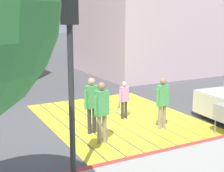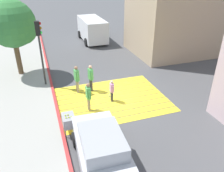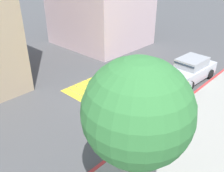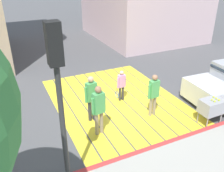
# 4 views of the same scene
# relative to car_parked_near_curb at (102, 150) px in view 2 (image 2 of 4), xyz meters

# --- Properties ---
(ground_plane) EXTENTS (120.00, 120.00, 0.00)m
(ground_plane) POSITION_rel_car_parked_near_curb_xyz_m (2.00, 4.66, -0.73)
(ground_plane) COLOR #4C4C4F
(crosswalk_stripes) EXTENTS (6.40, 4.90, 0.01)m
(crosswalk_stripes) POSITION_rel_car_parked_near_curb_xyz_m (2.00, 4.66, -0.73)
(crosswalk_stripes) COLOR yellow
(crosswalk_stripes) RESTS_ON ground
(sidewalk_west) EXTENTS (4.80, 40.00, 0.12)m
(sidewalk_west) POSITION_rel_car_parked_near_curb_xyz_m (-3.60, 4.66, -0.67)
(sidewalk_west) COLOR #9E9B93
(sidewalk_west) RESTS_ON ground
(curb_painted) EXTENTS (0.16, 40.00, 0.13)m
(curb_painted) POSITION_rel_car_parked_near_curb_xyz_m (-1.25, 4.66, -0.67)
(curb_painted) COLOR #BC3333
(curb_painted) RESTS_ON ground
(car_parked_near_curb) EXTENTS (2.16, 4.39, 1.57)m
(car_parked_near_curb) POSITION_rel_car_parked_near_curb_xyz_m (0.00, 0.00, 0.00)
(car_parked_near_curb) COLOR silver
(car_parked_near_curb) RESTS_ON ground
(van_down_street) EXTENTS (2.36, 5.20, 2.35)m
(van_down_street) POSITION_rel_car_parked_near_curb_xyz_m (4.00, 16.95, 0.54)
(van_down_street) COLOR silver
(van_down_street) RESTS_ON ground
(traffic_light_corner) EXTENTS (0.39, 0.28, 4.24)m
(traffic_light_corner) POSITION_rel_car_parked_near_curb_xyz_m (-1.58, 7.75, 2.30)
(traffic_light_corner) COLOR #2D2D2D
(traffic_light_corner) RESTS_ON ground
(street_tree) EXTENTS (3.20, 3.20, 5.32)m
(street_tree) POSITION_rel_car_parked_near_curb_xyz_m (-3.06, 10.09, 2.90)
(street_tree) COLOR brown
(street_tree) RESTS_ON ground
(tennis_ball_cart) EXTENTS (0.56, 0.80, 1.02)m
(tennis_ball_cart) POSITION_rel_car_parked_near_curb_xyz_m (-0.90, 2.38, -0.04)
(tennis_ball_cart) COLOR #99999E
(tennis_ball_cart) RESTS_ON ground
(pedestrian_adult_lead) EXTENTS (0.23, 0.49, 1.67)m
(pedestrian_adult_lead) POSITION_rel_car_parked_near_curb_xyz_m (0.43, 3.92, 0.24)
(pedestrian_adult_lead) COLOR gray
(pedestrian_adult_lead) RESTS_ON ground
(pedestrian_adult_trailing) EXTENTS (0.28, 0.51, 1.75)m
(pedestrian_adult_trailing) POSITION_rel_car_parked_near_curb_xyz_m (1.10, 6.08, 0.28)
(pedestrian_adult_trailing) COLOR #333338
(pedestrian_adult_trailing) RESTS_ON ground
(pedestrian_adult_side) EXTENTS (0.29, 0.51, 1.78)m
(pedestrian_adult_side) POSITION_rel_car_parked_near_curb_xyz_m (0.24, 6.16, 0.30)
(pedestrian_adult_side) COLOR gray
(pedestrian_adult_side) RESTS_ON ground
(pedestrian_child_with_racket) EXTENTS (0.28, 0.41, 1.34)m
(pedestrian_child_with_racket) POSITION_rel_car_parked_near_curb_xyz_m (1.93, 4.46, 0.03)
(pedestrian_child_with_racket) COLOR #333338
(pedestrian_child_with_racket) RESTS_ON ground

